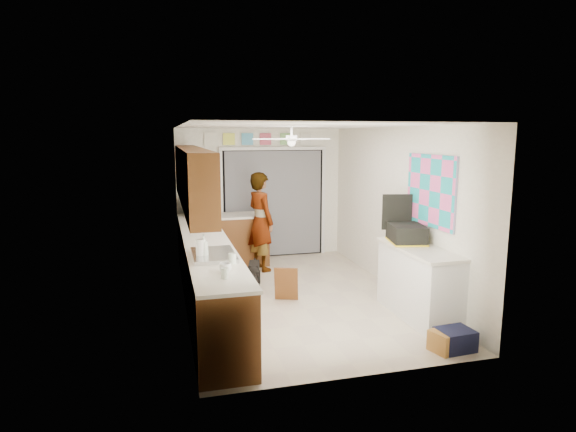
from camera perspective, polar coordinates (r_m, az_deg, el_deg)
floor at (r=7.28m, az=0.81°, el=-9.47°), size 5.00×5.00×0.00m
ceiling at (r=6.88m, az=0.86°, el=10.60°), size 5.00×5.00×0.00m
wall_back at (r=9.38m, az=-3.27°, el=2.67°), size 3.20×0.00×3.20m
wall_front at (r=4.66m, az=9.14°, el=-4.53°), size 3.20×0.00×3.20m
wall_left at (r=6.73m, az=-12.40°, el=-0.29°), size 0.00×5.00×5.00m
wall_right at (r=7.56m, az=12.60°, el=0.77°), size 0.00×5.00×5.00m
left_base_cabinets at (r=6.92m, az=-9.67°, el=-6.71°), size 0.60×4.80×0.90m
left_countertop at (r=6.81m, az=-9.70°, el=-2.91°), size 0.62×4.80×0.04m
upper_cabinets at (r=6.87m, az=-11.31°, el=4.58°), size 0.32×4.00×0.80m
sink_basin at (r=5.83m, az=-8.82°, el=-4.64°), size 0.50×0.76×0.06m
faucet at (r=5.79m, az=-10.71°, el=-3.83°), size 0.03×0.03×0.22m
peninsula_base at (r=8.94m, az=-5.72°, el=-2.91°), size 1.00×0.60×0.90m
peninsula_top at (r=8.85m, az=-5.78°, el=0.06°), size 1.04×0.64×0.04m
back_opening_recess at (r=9.43m, az=-1.73°, el=1.49°), size 2.00×0.06×2.10m
curtain_panel at (r=9.39m, az=-1.68°, el=1.46°), size 1.90×0.03×2.05m
door_trim_left at (r=9.23m, az=-7.87°, el=1.22°), size 0.06×0.04×2.10m
door_trim_right at (r=9.68m, az=4.20°, el=1.68°), size 0.06×0.04×2.10m
door_trim_head at (r=9.31m, az=-1.73°, el=8.00°), size 2.10×0.04×0.06m
header_frame_0 at (r=9.18m, az=-7.01°, el=9.03°), size 0.22×0.02×0.22m
header_frame_1 at (r=9.24m, az=-4.83°, el=9.07°), size 0.22×0.02×0.22m
header_frame_2 at (r=9.31m, az=-2.69°, el=9.10°), size 0.22×0.02×0.22m
header_frame_3 at (r=9.40m, az=-0.27°, el=9.11°), size 0.22×0.02×0.22m
header_frame_4 at (r=9.51m, az=2.10°, el=9.11°), size 0.22×0.02×0.22m
route66_sign at (r=9.14m, az=-9.21°, el=8.98°), size 0.22×0.02×0.26m
right_counter_base at (r=6.59m, az=15.21°, el=-7.77°), size 0.50×1.40×0.90m
right_counter_top at (r=6.46m, az=15.31°, el=-3.79°), size 0.54×1.44×0.04m
abstract_painting at (r=6.63m, az=16.53°, el=2.89°), size 0.03×1.15×0.95m
ceiling_fan at (r=7.08m, az=0.42°, el=9.12°), size 1.14×1.14×0.24m
microwave at (r=8.97m, az=-10.64°, el=1.29°), size 0.50×0.66×0.34m
soap_bottle at (r=5.74m, az=-9.95°, el=-3.57°), size 0.12×0.12×0.29m
cup at (r=5.14m, az=-7.44°, el=-6.13°), size 0.15×0.15×0.11m
jar_a at (r=5.48m, az=-6.61°, el=-5.04°), size 0.09×0.09×0.12m
jar_b at (r=4.94m, az=-7.53°, el=-6.75°), size 0.07×0.07×0.11m
paper_towel_roll at (r=5.74m, az=-10.31°, el=-3.88°), size 0.14×0.14×0.23m
suitcase at (r=6.69m, az=13.87°, el=-2.03°), size 0.54×0.65×0.24m
suitcase_rim at (r=6.72m, az=13.83°, el=-2.95°), size 0.55×0.66×0.02m
suitcase_lid at (r=6.90m, az=12.80°, el=0.47°), size 0.42×0.12×0.50m
cardboard_box at (r=5.81m, az=18.42°, el=-13.82°), size 0.43×0.37×0.23m
navy_crate at (r=5.86m, az=19.18°, el=-13.66°), size 0.41×0.35×0.24m
cabinet_door_panel at (r=7.00m, az=-0.22°, el=-8.05°), size 0.36×0.24×0.50m
man at (r=8.48m, az=-3.25°, el=-0.65°), size 0.61×0.74×1.75m
dog at (r=7.69m, az=-4.05°, el=-6.77°), size 0.36×0.59×0.43m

